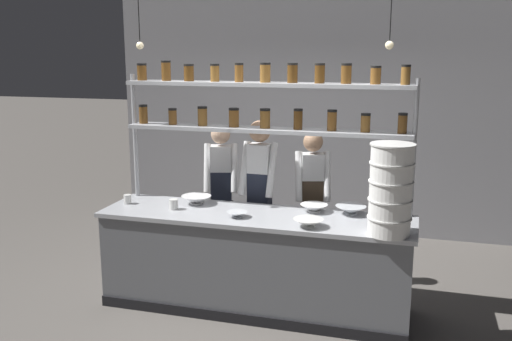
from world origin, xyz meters
The scene contains 16 objects.
ground_plane centered at (0.00, 0.00, 0.00)m, with size 40.00×40.00×0.00m, color #5B5651.
back_wall centered at (0.00, 2.60, 1.55)m, with size 5.30×0.12×3.09m, color #939399.
prep_counter centered at (0.00, 0.00, 0.46)m, with size 2.90×0.76×0.92m.
spice_shelf_unit centered at (-0.01, 0.33, 1.84)m, with size 2.79×0.28×2.30m.
chef_left centered at (-0.62, 0.82, 0.93)m, with size 0.41×0.34×1.63m.
chef_center centered at (-0.13, 0.59, 0.99)m, with size 0.37×0.30×1.72m.
chef_right centered at (0.38, 0.80, 0.91)m, with size 0.41×0.34×1.59m.
container_stack centered at (1.21, -0.26, 1.30)m, with size 0.36×0.36×0.76m.
prep_bowl_near_left centered at (0.54, -0.24, 0.96)m, with size 0.26×0.26×0.07m.
prep_bowl_center_front centered at (0.84, 0.25, 0.96)m, with size 0.28×0.28×0.08m.
prep_bowl_center_back centered at (0.50, 0.24, 0.95)m, with size 0.26×0.26×0.07m.
prep_bowl_near_right centered at (-0.66, 0.19, 0.96)m, with size 0.29×0.29×0.08m.
prep_bowl_far_left centered at (-0.14, -0.13, 0.95)m, with size 0.19×0.19×0.05m.
serving_cup_front centered at (-1.31, 0.01, 0.97)m, with size 0.07×0.07×0.09m.
serving_cup_by_board centered at (-0.79, -0.05, 0.97)m, with size 0.08×0.08×0.10m.
pendant_light_row centered at (0.02, 0.00, 2.47)m, with size 2.31×0.07×0.64m.
Camera 1 is at (1.40, -4.85, 2.41)m, focal length 40.00 mm.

